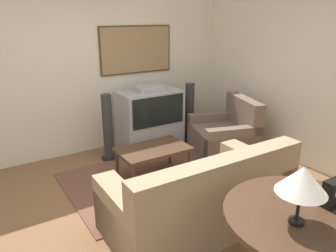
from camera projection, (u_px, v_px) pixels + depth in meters
The scene contains 13 objects.
ground_plane at pixel (146, 211), 3.78m from camera, with size 12.00×12.00×0.00m, color brown.
wall_back at pixel (79, 69), 5.06m from camera, with size 12.00×0.10×2.70m.
wall_right at pixel (306, 74), 4.67m from camera, with size 0.06×12.00×2.70m.
area_rug at pixel (160, 176), 4.59m from camera, with size 2.49×1.69×0.01m.
tv at pixel (150, 119), 5.45m from camera, with size 1.02×0.61×1.07m.
couch at pixel (200, 199), 3.43m from camera, with size 1.93×0.99×0.91m.
armchair at pixel (225, 136), 5.28m from camera, with size 1.12×1.17×0.91m.
coffee_table at pixel (153, 151), 4.44m from camera, with size 0.96×0.60×0.45m.
console_table at pixel (305, 222), 2.38m from camera, with size 1.19×1.19×0.79m.
table_lamp at pixel (302, 181), 2.16m from camera, with size 0.34×0.34×0.43m.
mantel_clock at pixel (333, 193), 2.43m from camera, with size 0.17×0.10×0.21m.
speaker_tower_left at pixel (108, 129), 5.02m from camera, with size 0.26×0.26×1.04m.
speaker_tower_right at pixel (189, 114), 5.79m from camera, with size 0.26×0.26×1.04m.
Camera 1 is at (-1.52, -2.89, 2.16)m, focal length 35.00 mm.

